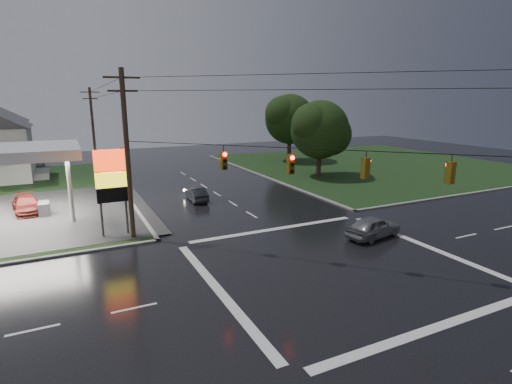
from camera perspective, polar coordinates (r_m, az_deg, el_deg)
name	(u,v)px	position (r m, az deg, el deg)	size (l,w,h in m)	color
ground	(335,265)	(23.32, 11.18, -10.13)	(120.00, 120.00, 0.00)	black
grass_ne	(373,164)	(58.82, 16.33, 3.80)	(36.00, 36.00, 0.08)	black
pylon_sign	(111,178)	(28.04, -19.98, 1.87)	(2.00, 0.35, 6.00)	#59595E
utility_pole_nw	(127,153)	(26.91, -17.91, 5.28)	(2.20, 0.32, 11.00)	#382619
utility_pole_n	(93,128)	(55.18, -22.26, 8.44)	(2.20, 0.32, 10.50)	#382619
traffic_signals	(341,150)	(21.61, 12.02, 5.85)	(26.87, 26.87, 1.47)	black
tree_ne_near	(321,130)	(47.68, 9.26, 8.75)	(7.99, 6.80, 8.98)	black
tree_ne_far	(291,119)	(59.34, 4.97, 10.32)	(8.46, 7.20, 9.80)	black
car_north	(196,194)	(36.85, -8.52, -0.28)	(1.33, 3.80, 1.25)	black
car_crossing	(374,227)	(28.04, 16.44, -4.80)	(1.72, 4.28, 1.46)	slate
car_pump	(27,205)	(37.57, -29.93, -1.58)	(1.92, 4.73, 1.37)	#551813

